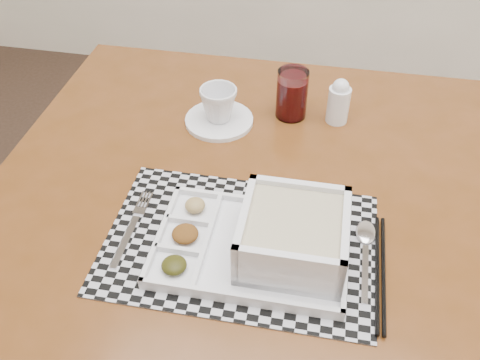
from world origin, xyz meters
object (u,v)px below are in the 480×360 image
Objects in this scene: serving_tray at (279,240)px; creamer_bottle at (339,102)px; juice_glass at (292,95)px; dining_table at (255,231)px; cup at (219,104)px.

serving_tray is 3.09× the size of creamer_bottle.
juice_glass is 0.10m from creamer_bottle.
cup reaches higher than dining_table.
serving_tray is 0.41m from juice_glass.
creamer_bottle reaches higher than serving_tray.
juice_glass is (0.03, 0.29, 0.13)m from dining_table.
creamer_bottle is at bearing 80.27° from serving_tray.
juice_glass reaches higher than serving_tray.
juice_glass reaches higher than dining_table.
cup is (-0.12, 0.23, 0.13)m from dining_table.
dining_table is 0.34m from creamer_bottle.
juice_glass reaches higher than creamer_bottle.
creamer_bottle reaches higher than cup.
dining_table is 10.10× the size of creamer_bottle.
cup is 0.16m from juice_glass.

